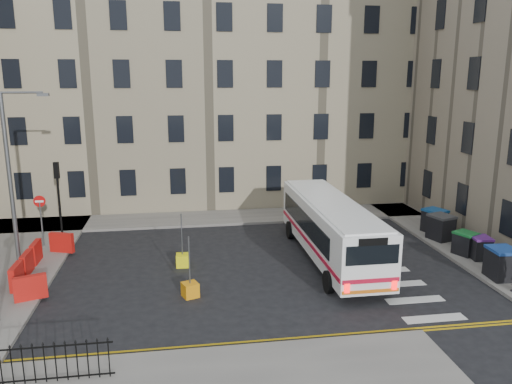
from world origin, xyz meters
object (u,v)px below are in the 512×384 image
object	(u,v)px
wheelie_bin_c	(465,243)
bollard_yellow	(183,260)
streetlamp	(10,177)
wheelie_bin_b	(480,248)
bollard_chevron	(190,290)
wheelie_bin_a	(502,263)
wheelie_bin_e	(434,221)
bus	(331,227)
wheelie_bin_d	(441,227)

from	to	relation	value
wheelie_bin_c	bollard_yellow	xyz separation A→B (m)	(-13.99, 0.88, -0.43)
wheelie_bin_c	bollard_yellow	world-z (taller)	wheelie_bin_c
streetlamp	wheelie_bin_c	size ratio (longest dim) A/B	6.21
wheelie_bin_b	bollard_chevron	world-z (taller)	wheelie_bin_b
wheelie_bin_c	wheelie_bin_a	bearing A→B (deg)	-115.85
bollard_chevron	streetlamp	bearing A→B (deg)	149.66
wheelie_bin_b	wheelie_bin_e	bearing A→B (deg)	97.34
wheelie_bin_b	bollard_yellow	world-z (taller)	wheelie_bin_b
wheelie_bin_a	bollard_chevron	size ratio (longest dim) A/B	2.30
bus	wheelie_bin_e	bearing A→B (deg)	22.72
bus	bollard_chevron	bearing A→B (deg)	-154.84
wheelie_bin_b	wheelie_bin_d	xyz separation A→B (m)	(-0.38, 3.07, 0.13)
wheelie_bin_a	bollard_yellow	xyz separation A→B (m)	(-13.86, 3.93, -0.55)
wheelie_bin_a	wheelie_bin_b	distance (m)	2.43
bus	wheelie_bin_d	bearing A→B (deg)	13.83
streetlamp	wheelie_bin_a	bearing A→B (deg)	-13.46
streetlamp	wheelie_bin_a	size ratio (longest dim) A/B	5.89
wheelie_bin_d	bollard_yellow	size ratio (longest dim) A/B	2.50
wheelie_bin_b	wheelie_bin_d	size ratio (longest dim) A/B	0.74
bollard_yellow	bollard_chevron	distance (m)	3.46
bus	bollard_yellow	bearing A→B (deg)	178.47
wheelie_bin_d	wheelie_bin_b	bearing A→B (deg)	-99.83
wheelie_bin_e	bollard_yellow	world-z (taller)	wheelie_bin_e
wheelie_bin_a	wheelie_bin_e	xyz separation A→B (m)	(0.43, 6.75, -0.03)
wheelie_bin_e	streetlamp	bearing A→B (deg)	162.26
wheelie_bin_d	wheelie_bin_c	bearing A→B (deg)	-106.51
wheelie_bin_e	bollard_chevron	distance (m)	15.36
wheelie_bin_c	wheelie_bin_d	size ratio (longest dim) A/B	0.87
streetlamp	wheelie_bin_b	world-z (taller)	streetlamp
bollard_yellow	bollard_chevron	world-z (taller)	same
wheelie_bin_a	wheelie_bin_b	world-z (taller)	wheelie_bin_a
streetlamp	wheelie_bin_a	distance (m)	22.47
bus	wheelie_bin_a	size ratio (longest dim) A/B	7.75
wheelie_bin_b	wheelie_bin_e	distance (m)	4.37
wheelie_bin_b	wheelie_bin_c	xyz separation A→B (m)	(-0.36, 0.67, 0.01)
wheelie_bin_a	bollard_chevron	distance (m)	13.61
wheelie_bin_d	bollard_yellow	distance (m)	14.07
bus	wheelie_bin_d	distance (m)	7.03
bus	wheelie_bin_b	bearing A→B (deg)	-11.08
bollard_yellow	wheelie_bin_e	bearing A→B (deg)	11.14
wheelie_bin_a	bollard_yellow	world-z (taller)	wheelie_bin_a
bollard_yellow	streetlamp	bearing A→B (deg)	170.92
wheelie_bin_a	streetlamp	bearing A→B (deg)	169.54
bus	wheelie_bin_b	size ratio (longest dim) A/B	9.59
bus	wheelie_bin_e	world-z (taller)	bus
streetlamp	bus	world-z (taller)	streetlamp
bus	bollard_yellow	xyz separation A→B (m)	(-7.20, 0.17, -1.38)
bus	wheelie_bin_a	distance (m)	7.69
wheelie_bin_a	wheelie_bin_b	xyz separation A→B (m)	(0.49, 2.37, -0.13)
bus	wheelie_bin_e	xyz separation A→B (m)	(7.09, 2.99, -0.86)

